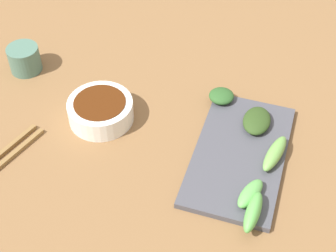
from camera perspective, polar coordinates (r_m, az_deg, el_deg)
name	(u,v)px	position (r m, az deg, el deg)	size (l,w,h in m)	color
tabletop	(188,136)	(0.96, 2.21, -1.14)	(2.10, 2.10, 0.02)	brown
sauce_bowl	(101,110)	(0.97, -7.60, 1.81)	(0.12, 0.12, 0.04)	white
serving_plate	(239,155)	(0.92, 8.04, -3.23)	(0.16, 0.28, 0.01)	#484952
broccoli_stalk_0	(250,194)	(0.84, 9.24, -7.51)	(0.03, 0.07, 0.02)	#5EAB53
broccoli_leafy_1	(257,121)	(0.95, 9.96, 0.59)	(0.05, 0.07, 0.02)	#2D471C
broccoli_stalk_2	(275,153)	(0.90, 11.92, -3.04)	(0.02, 0.09, 0.02)	#6EA94F
broccoli_leafy_3	(221,96)	(0.99, 6.03, 3.38)	(0.05, 0.05, 0.02)	#2C5927
broccoli_stalk_4	(253,212)	(0.82, 9.55, -9.54)	(0.02, 0.08, 0.03)	#5DB451
tea_cup	(24,59)	(1.11, -15.85, 7.27)	(0.07, 0.07, 0.06)	#4D7565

